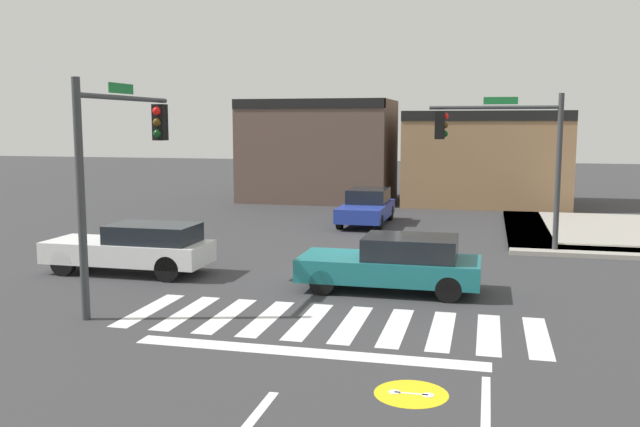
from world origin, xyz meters
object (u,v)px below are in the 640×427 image
at_px(car_blue, 367,207).
at_px(car_white, 135,247).
at_px(traffic_signal_northeast, 504,144).
at_px(traffic_signal_southwest, 120,151).
at_px(car_teal, 395,263).

bearing_deg(car_blue, car_white, -23.13).
xyz_separation_m(traffic_signal_northeast, car_white, (-10.27, -6.03, -2.84)).
relative_size(traffic_signal_southwest, car_blue, 1.16).
distance_m(traffic_signal_southwest, car_teal, 7.34).
relative_size(traffic_signal_southwest, car_teal, 1.14).
relative_size(car_blue, car_teal, 0.98).
bearing_deg(car_white, car_blue, -113.13).
bearing_deg(car_white, car_teal, 177.77).
xyz_separation_m(traffic_signal_northeast, car_blue, (-5.48, 5.18, -2.85)).
relative_size(traffic_signal_northeast, car_teal, 1.14).
height_order(traffic_signal_northeast, car_teal, traffic_signal_northeast).
bearing_deg(traffic_signal_southwest, car_teal, -68.12).
xyz_separation_m(car_white, car_teal, (7.52, -0.29, -0.03)).
xyz_separation_m(car_blue, car_white, (-4.79, -11.21, 0.01)).
bearing_deg(car_teal, traffic_signal_southwest, 21.88).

